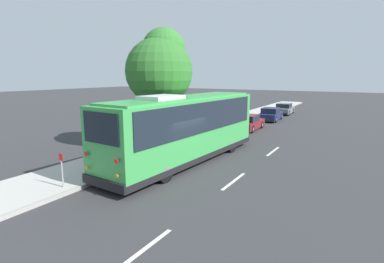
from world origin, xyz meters
TOP-DOWN VIEW (x-y plane):
  - ground_plane at (0.00, 0.00)m, footprint 160.00×160.00m
  - sidewalk_slab at (0.00, 3.58)m, footprint 80.00×3.26m
  - curb_strip at (0.00, 1.88)m, footprint 80.00×0.14m
  - shuttle_bus at (1.45, 0.32)m, footprint 11.06×3.07m
  - parked_sedan_maroon at (12.14, 0.86)m, footprint 4.15×1.83m
  - parked_sedan_navy at (18.33, 0.78)m, footprint 4.21×1.96m
  - parked_sedan_gray at (24.15, 0.86)m, footprint 4.22×1.89m
  - street_tree at (3.20, 3.20)m, footprint 3.99×3.99m
  - sign_post_near at (-4.43, 2.36)m, footprint 0.06×0.22m
  - sign_post_far at (-3.03, 2.36)m, footprint 0.06×0.06m
  - lane_stripe_behind at (-6.01, -3.02)m, footprint 2.40×0.14m
  - lane_stripe_mid at (-0.01, -3.02)m, footprint 2.40×0.14m
  - lane_stripe_ahead at (5.99, -3.02)m, footprint 2.40×0.14m

SIDE VIEW (x-z plane):
  - ground_plane at x=0.00m, z-range 0.00..0.00m
  - lane_stripe_behind at x=-6.01m, z-range 0.00..0.01m
  - lane_stripe_mid at x=-0.01m, z-range 0.00..0.01m
  - lane_stripe_ahead at x=5.99m, z-range 0.00..0.01m
  - sidewalk_slab at x=0.00m, z-range 0.00..0.15m
  - curb_strip at x=0.00m, z-range 0.00..0.15m
  - parked_sedan_maroon at x=12.14m, z-range -0.05..1.21m
  - parked_sedan_gray at x=24.15m, z-range -0.05..1.22m
  - parked_sedan_navy at x=18.33m, z-range -0.05..1.23m
  - sign_post_far at x=-3.03m, z-range 0.15..1.44m
  - sign_post_near at x=-4.43m, z-range 0.17..1.53m
  - shuttle_bus at x=1.45m, z-range 0.13..3.72m
  - street_tree at x=3.20m, z-range 1.40..8.55m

